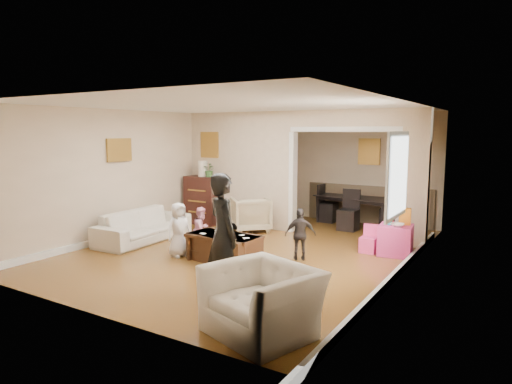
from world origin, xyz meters
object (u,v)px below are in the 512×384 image
Objects in this scene: adult_person at (223,235)px; child_toddler at (300,234)px; table_lamp at (203,169)px; child_kneel_b at (202,229)px; dining_table at (358,211)px; armchair_front at (262,301)px; child_kneel_a at (179,230)px; coffee_cup at (227,233)px; cyan_cup at (390,223)px; sofa at (144,226)px; coffee_table at (224,248)px; dresser at (203,200)px; armchair_back at (251,214)px; play_table at (396,240)px.

child_toddler is at bearing -61.24° from adult_person.
child_kneel_b is at bearing -52.60° from table_lamp.
child_kneel_b is at bearing -101.52° from dining_table.
child_kneel_a reaches higher than armchair_front.
armchair_front is 1.36× the size of child_kneel_b.
cyan_cup reaches higher than coffee_cup.
coffee_table is at bearing -101.91° from sofa.
child_kneel_a is (-2.78, 1.86, 0.11)m from armchair_front.
child_toddler is at bearing -85.88° from sofa.
dresser is at bearing -56.03° from child_toddler.
adult_person is at bearing -48.83° from table_lamp.
cyan_cup is at bearing -167.51° from child_toddler.
child_kneel_a is at bearing -5.20° from child_toddler.
coffee_cup is 1.22× the size of cyan_cup.
dining_table is at bearing 120.97° from cyan_cup.
child_kneel_b is (0.17, -1.93, 0.04)m from armchair_back.
coffee_cup is at bearing 69.03° from armchair_back.
coffee_cup is 0.88m from child_kneel_b.
coffee_table is at bearing 151.94° from armchair_front.
dresser is 0.92× the size of coffee_table.
play_table is at bearing -37.65° from child_kneel_a.
dresser reaches higher than cyan_cup.
dining_table reaches higher than sofa.
play_table is (4.59, -0.40, -1.04)m from table_lamp.
child_kneel_b reaches higher than armchair_front.
play_table is at bearing -81.46° from adult_person.
sofa is 2.31m from armchair_back.
child_toddler is at bearing -138.00° from play_table.
dresser is 1.37× the size of child_kneel_b.
armchair_front is 1.17× the size of child_kneel_a.
sofa is 1.86× the size of armchair_front.
table_lamp reaches higher than sofa.
child_toddler reaches higher than armchair_front.
child_toddler is at bearing 125.76° from armchair_front.
armchair_front is 1.33m from adult_person.
cyan_cup is at bearing -37.46° from child_kneel_a.
cyan_cup is at bearing -153.43° from play_table.
table_lamp reaches higher than coffee_table.
table_lamp reaches higher than armchair_back.
cyan_cup is 0.08× the size of child_kneel_a.
table_lamp is 0.19× the size of dining_table.
armchair_back is 2.39m from child_kneel_a.
table_lamp is at bearing 48.90° from child_kneel_a.
armchair_front reaches higher than dining_table.
armchair_back is 2.26× the size of table_lamp.
sofa is at bearing 10.32° from armchair_back.
armchair_back is at bearing 113.09° from coffee_cup.
armchair_back is at bearing -122.81° from dining_table.
coffee_cup is (0.10, -0.05, 0.27)m from coffee_table.
coffee_cup is at bearing -45.31° from table_lamp.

